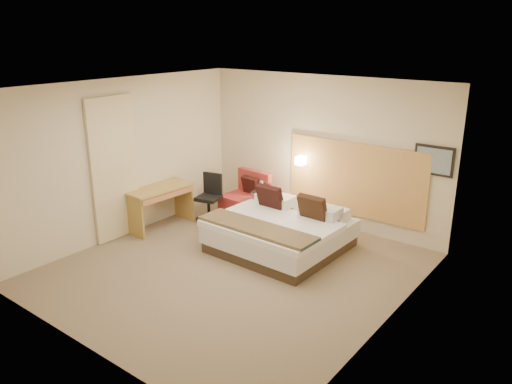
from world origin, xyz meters
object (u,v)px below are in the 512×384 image
Objects in this scene: bed at (281,231)px; lounge_chair at (247,198)px; desk_chair at (210,202)px; desk at (160,196)px; side_table at (264,207)px.

bed is 1.71m from lounge_chair.
desk is at bearing -118.88° from desk_chair.
bed is 2.38× the size of lounge_chair.
desk_chair is (0.45, 0.81, -0.24)m from desk.
lounge_chair is 1.71m from desk.
desk reaches higher than side_table.
side_table is at bearing -18.18° from lounge_chair.
lounge_chair is at bearing 61.20° from desk.
bed is 2.34m from desk.
desk_chair is (-0.36, -0.67, 0.03)m from lounge_chair.
desk is (-0.81, -1.48, 0.27)m from lounge_chair.
desk is (-2.25, -0.56, 0.29)m from bed.
side_table is 1.03m from desk_chair.
bed is at bearing 13.90° from desk.
bed reaches higher than desk.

